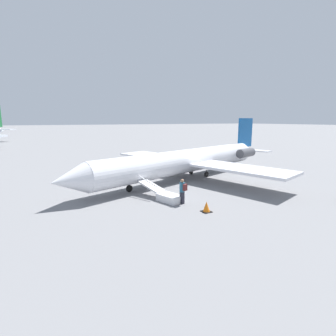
% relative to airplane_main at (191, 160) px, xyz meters
% --- Properties ---
extents(ground_plane, '(600.00, 600.00, 0.00)m').
position_rel_airplane_main_xyz_m(ground_plane, '(0.78, 0.23, -1.76)').
color(ground_plane, slate).
extents(airplane_main, '(25.66, 19.88, 5.88)m').
position_rel_airplane_main_xyz_m(airplane_main, '(0.00, 0.00, 0.00)').
color(airplane_main, silver).
rests_on(airplane_main, ground).
extents(boarding_stairs, '(2.14, 4.13, 1.54)m').
position_rel_airplane_main_xyz_m(boarding_stairs, '(5.69, 5.54, -1.40)').
color(boarding_stairs, silver).
rests_on(boarding_stairs, ground).
extents(passenger, '(0.42, 0.57, 1.74)m').
position_rel_airplane_main_xyz_m(passenger, '(5.09, 6.80, -0.75)').
color(passenger, '#23232D').
rests_on(passenger, ground).
extents(traffic_cone_near_stairs, '(0.60, 0.60, 0.66)m').
position_rel_airplane_main_xyz_m(traffic_cone_near_stairs, '(4.58, 8.86, -1.45)').
color(traffic_cone_near_stairs, black).
rests_on(traffic_cone_near_stairs, ground).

